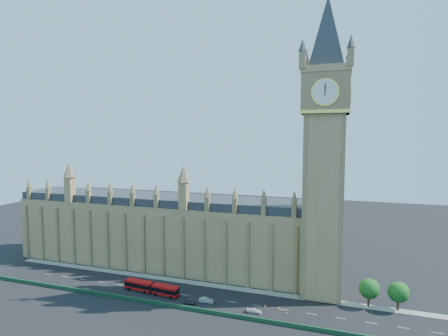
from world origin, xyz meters
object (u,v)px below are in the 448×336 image
(red_bus, at_px, (151,288))
(car_white, at_px, (254,311))
(car_grey, at_px, (189,302))
(car_silver, at_px, (206,300))

(red_bus, bearing_deg, car_white, 0.98)
(red_bus, bearing_deg, car_grey, -6.87)
(car_silver, bearing_deg, car_white, -102.40)
(red_bus, distance_m, car_white, 35.21)
(car_white, bearing_deg, car_silver, 77.58)
(car_grey, bearing_deg, red_bus, 77.52)
(car_grey, relative_size, car_silver, 0.86)
(car_white, bearing_deg, car_grey, 85.67)
(car_silver, bearing_deg, red_bus, 81.53)
(red_bus, xyz_separation_m, car_white, (35.11, -2.38, -1.14))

